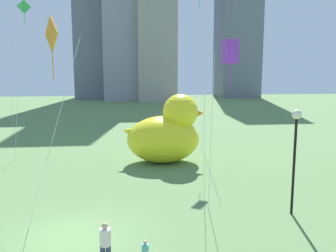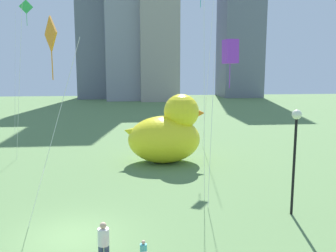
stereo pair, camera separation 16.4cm
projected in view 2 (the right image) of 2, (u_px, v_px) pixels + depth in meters
ground_plane at (72, 237)px, 14.81m from camera, size 140.00×140.00×0.00m
person_adult at (104, 242)px, 12.50m from camera, size 0.39×0.39×1.58m
person_child at (143, 252)px, 12.51m from camera, size 0.24×0.24×0.97m
giant_inflatable_duck at (167, 134)px, 25.92m from camera, size 5.79×3.71×4.80m
lamppost at (295, 138)px, 16.50m from camera, size 0.43×0.43×4.83m
city_skyline at (157, 8)px, 74.56m from camera, size 38.15×15.78×41.45m
kite_green at (25, 13)px, 34.42m from camera, size 1.97×2.76×12.72m
kite_orange at (51, 41)px, 13.82m from camera, size 2.38×2.07×8.55m
kite_purple at (230, 52)px, 17.28m from camera, size 1.40×1.56×7.94m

